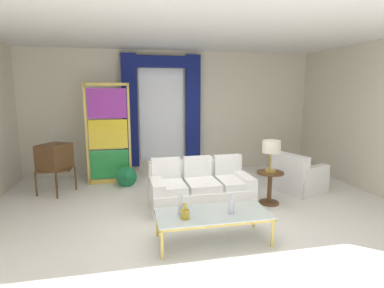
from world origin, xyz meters
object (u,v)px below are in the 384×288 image
(bottle_blue_decanter, at_px, (185,213))
(table_lamp_brass, at_px, (271,148))
(couch_white_long, at_px, (200,189))
(bottle_amber_squat, at_px, (231,205))
(bottle_crystal_tall, at_px, (180,204))
(stained_glass_divider, at_px, (108,136))
(coffee_table, at_px, (213,215))
(round_side_table, at_px, (270,185))
(armchair_white, at_px, (298,178))
(peacock_figurine, at_px, (127,178))
(vintage_tv, at_px, (54,158))

(bottle_blue_decanter, bearing_deg, table_lamp_brass, 34.94)
(couch_white_long, bearing_deg, bottle_amber_squat, -86.39)
(bottle_crystal_tall, height_order, stained_glass_divider, stained_glass_divider)
(couch_white_long, height_order, bottle_blue_decanter, couch_white_long)
(coffee_table, xyz_separation_m, round_side_table, (1.40, 1.16, -0.02))
(coffee_table, distance_m, stained_glass_divider, 3.47)
(coffee_table, xyz_separation_m, armchair_white, (2.28, 1.68, -0.09))
(stained_glass_divider, bearing_deg, armchair_white, -19.91)
(bottle_crystal_tall, height_order, armchair_white, armchair_white)
(bottle_amber_squat, bearing_deg, round_side_table, 46.57)
(armchair_white, bearing_deg, bottle_blue_decanter, -146.39)
(bottle_crystal_tall, height_order, round_side_table, bottle_crystal_tall)
(peacock_figurine, height_order, round_side_table, round_side_table)
(armchair_white, bearing_deg, bottle_amber_squat, -139.35)
(bottle_blue_decanter, distance_m, table_lamp_brass, 2.27)
(couch_white_long, bearing_deg, bottle_crystal_tall, -113.77)
(couch_white_long, distance_m, vintage_tv, 2.97)
(couch_white_long, relative_size, table_lamp_brass, 3.12)
(couch_white_long, bearing_deg, armchair_white, 9.00)
(bottle_amber_squat, relative_size, armchair_white, 0.29)
(bottle_blue_decanter, bearing_deg, round_side_table, 34.94)
(vintage_tv, distance_m, peacock_figurine, 1.47)
(bottle_blue_decanter, xyz_separation_m, round_side_table, (1.80, 1.26, -0.13))
(stained_glass_divider, bearing_deg, table_lamp_brass, -33.09)
(bottle_amber_squat, bearing_deg, bottle_blue_decanter, -178.11)
(coffee_table, bearing_deg, peacock_figurine, 113.25)
(coffee_table, distance_m, bottle_amber_squat, 0.28)
(coffee_table, relative_size, bottle_amber_squat, 5.07)
(stained_glass_divider, relative_size, round_side_table, 3.70)
(bottle_blue_decanter, xyz_separation_m, table_lamp_brass, (1.80, 1.26, 0.55))
(coffee_table, bearing_deg, vintage_tv, 134.13)
(coffee_table, relative_size, peacock_figurine, 2.55)
(stained_glass_divider, bearing_deg, round_side_table, -33.09)
(coffee_table, xyz_separation_m, stained_glass_divider, (-1.50, 3.05, 0.68))
(bottle_amber_squat, relative_size, peacock_figurine, 0.50)
(vintage_tv, relative_size, armchair_white, 1.30)
(stained_glass_divider, relative_size, peacock_figurine, 3.67)
(stained_glass_divider, relative_size, table_lamp_brass, 3.86)
(coffee_table, distance_m, armchair_white, 2.83)
(coffee_table, relative_size, bottle_blue_decanter, 7.23)
(couch_white_long, xyz_separation_m, armchair_white, (2.14, 0.34, -0.02))
(peacock_figurine, distance_m, round_side_table, 2.95)
(bottle_crystal_tall, bearing_deg, bottle_blue_decanter, -76.52)
(bottle_amber_squat, bearing_deg, vintage_tv, 135.79)
(bottle_crystal_tall, relative_size, armchair_white, 0.33)
(bottle_crystal_tall, xyz_separation_m, armchair_white, (2.71, 1.64, -0.26))
(stained_glass_divider, bearing_deg, vintage_tv, -156.17)
(bottle_crystal_tall, height_order, peacock_figurine, bottle_crystal_tall)
(bottle_crystal_tall, distance_m, armchair_white, 3.18)
(bottle_amber_squat, distance_m, peacock_figurine, 3.07)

